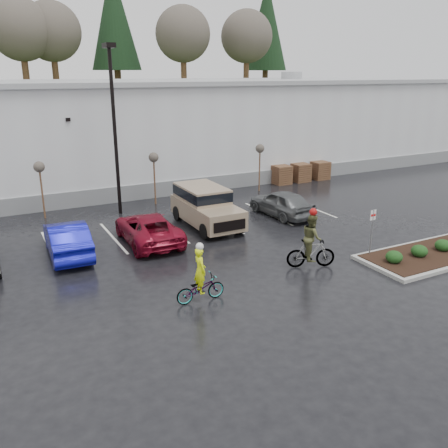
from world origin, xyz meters
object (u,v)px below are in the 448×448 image
car_grey (282,203)px  lamppost (114,113)px  sapling_mid (154,160)px  fire_lane_sign (372,227)px  pallet_stack_c (320,170)px  sapling_east (260,151)px  sapling_west (39,170)px  car_blue (67,239)px  car_red (148,228)px  cyclist_hivis (200,283)px  cyclist_olive (311,246)px  suv_tan (207,208)px  pallet_stack_b (300,173)px  pallet_stack_a (281,175)px

car_grey → lamppost: bearing=-34.9°
lamppost → sapling_mid: lamppost is taller
sapling_mid → fire_lane_sign: 13.92m
pallet_stack_c → sapling_east: bearing=-170.5°
sapling_west → car_blue: (0.13, -6.38, -1.96)m
pallet_stack_c → fire_lane_sign: fire_lane_sign is taller
sapling_east → car_red: bearing=-147.7°
sapling_west → pallet_stack_c: sapling_west is taller
cyclist_hivis → cyclist_olive: bearing=-82.3°
sapling_mid → sapling_east: size_ratio=1.00×
sapling_mid → car_red: (-2.65, -6.41, -2.03)m
pallet_stack_c → cyclist_hivis: size_ratio=0.61×
suv_tan → cyclist_olive: cyclist_olive is taller
cyclist_olive → sapling_mid: bearing=32.3°
car_red → cyclist_olive: 7.84m
lamppost → fire_lane_sign: 14.78m
lamppost → suv_tan: bearing=-53.0°
car_red → cyclist_olive: size_ratio=1.96×
pallet_stack_c → car_blue: 21.20m
pallet_stack_c → car_red: (-16.15, -7.41, 0.02)m
lamppost → sapling_east: size_ratio=2.88×
car_grey → sapling_east: bearing=-114.0°
sapling_mid → suv_tan: bearing=-80.8°
sapling_mid → pallet_stack_c: bearing=4.2°
fire_lane_sign → car_blue: size_ratio=0.47×
sapling_east → car_red: sapling_east is taller
suv_tan → car_grey: bearing=-2.4°
pallet_stack_b → cyclist_hivis: (-14.73, -14.13, 0.01)m
car_red → sapling_east: bearing=-145.7°
sapling_east → car_blue: 15.39m
fire_lane_sign → cyclist_olive: cyclist_olive is taller
sapling_west → car_red: 7.75m
sapling_mid → car_blue: bearing=-135.0°
sapling_west → pallet_stack_b: 18.34m
sapling_east → car_red: size_ratio=0.64×
sapling_east → car_blue: (-13.87, -6.38, -1.96)m
lamppost → fire_lane_sign: (7.80, -11.80, -4.28)m
sapling_mid → pallet_stack_a: size_ratio=2.37×
lamppost → sapling_east: bearing=5.7°
sapling_east → fire_lane_sign: sapling_east is taller
car_red → car_grey: car_grey is taller
fire_lane_sign → cyclist_olive: (-2.95, 0.35, -0.49)m
pallet_stack_a → cyclist_hivis: (-13.03, -14.13, 0.01)m
fire_lane_sign → cyclist_olive: 3.01m
sapling_east → cyclist_hivis: size_ratio=1.45×
car_blue → pallet_stack_c: bearing=-157.4°
cyclist_olive → pallet_stack_a: bearing=-8.1°
sapling_west → pallet_stack_c: (20.00, 1.00, -2.05)m
suv_tan → fire_lane_sign: bearing=-58.9°
sapling_west → fire_lane_sign: 17.46m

